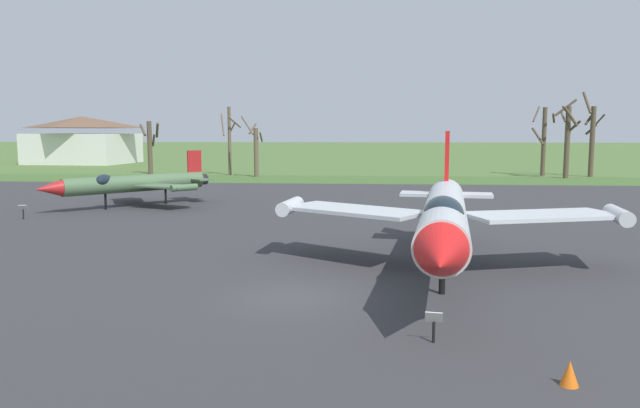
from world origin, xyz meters
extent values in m
plane|color=#4C6B33|center=(0.00, 0.00, 0.00)|extent=(600.00, 600.00, 0.00)
cube|color=#333335|center=(0.00, 16.92, 0.03)|extent=(94.61, 56.42, 0.05)
cube|color=#40622B|center=(0.00, 51.13, 0.03)|extent=(154.61, 12.00, 0.06)
cylinder|color=#4C6B47|center=(-14.92, 23.96, 1.82)|extent=(8.36, 8.99, 1.27)
cone|color=#B21E1E|center=(-19.23, 19.24, 1.82)|extent=(2.05, 2.09, 1.17)
cylinder|color=black|center=(-11.04, 28.22, 1.82)|extent=(1.13, 1.12, 0.89)
ellipsoid|color=#19232D|center=(-16.59, 22.13, 2.17)|extent=(1.00, 1.88, 0.94)
cube|color=#4C6B47|center=(-16.21, 26.47, 1.73)|extent=(3.88, 4.63, 0.12)
cube|color=#4C6B47|center=(-12.31, 22.91, 1.73)|extent=(4.58, 3.62, 0.12)
cylinder|color=#4C6B47|center=(-17.43, 28.10, 1.73)|extent=(1.72, 1.82, 0.47)
cylinder|color=#4C6B47|center=(-10.57, 21.85, 1.73)|extent=(1.72, 1.82, 0.47)
cube|color=#B21E1E|center=(-11.51, 27.71, 3.33)|extent=(0.95, 1.02, 1.74)
cube|color=#4C6B47|center=(-12.47, 28.37, 1.92)|extent=(2.13, 2.09, 0.12)
cube|color=#4C6B47|center=(-10.76, 26.82, 1.92)|extent=(2.13, 2.09, 0.12)
cylinder|color=black|center=(-16.56, 22.17, 0.59)|extent=(0.17, 0.17, 1.19)
cylinder|color=black|center=(-13.29, 25.75, 0.59)|extent=(0.17, 0.17, 1.19)
cylinder|color=black|center=(-19.77, 17.01, 0.35)|extent=(0.08, 0.08, 0.69)
cube|color=white|center=(-19.77, 17.01, 0.84)|extent=(0.54, 0.37, 0.29)
cylinder|color=silver|center=(5.61, 4.08, 2.43)|extent=(3.63, 14.78, 1.69)
cone|color=red|center=(4.48, -4.35, 2.43)|extent=(1.85, 2.51, 1.56)
cylinder|color=black|center=(6.63, 11.70, 2.43)|extent=(1.30, 1.08, 1.19)
ellipsoid|color=#19232D|center=(5.16, 0.70, 2.90)|extent=(1.34, 2.52, 1.26)
cube|color=silver|center=(1.94, 6.06, 2.30)|extent=(6.59, 5.52, 0.16)
cube|color=silver|center=(9.68, 5.02, 2.30)|extent=(6.62, 4.34, 0.16)
cylinder|color=silver|center=(-0.99, 7.16, 2.30)|extent=(0.99, 2.77, 0.63)
cylinder|color=silver|center=(12.80, 5.31, 2.30)|extent=(0.99, 2.77, 0.63)
cube|color=red|center=(6.51, 10.81, 4.51)|extent=(0.41, 1.61, 2.46)
cube|color=silver|center=(5.19, 10.75, 2.56)|extent=(2.13, 1.82, 0.16)
cube|color=silver|center=(7.78, 10.40, 2.56)|extent=(2.13, 1.82, 0.16)
cylinder|color=black|center=(5.18, 0.88, 0.79)|extent=(0.23, 0.23, 1.58)
cylinder|color=black|center=(6.04, 7.28, 0.79)|extent=(0.23, 0.23, 1.58)
cylinder|color=black|center=(4.37, -4.12, 0.31)|extent=(0.08, 0.08, 0.62)
cube|color=white|center=(4.37, -4.12, 0.76)|extent=(0.49, 0.28, 0.32)
cylinder|color=brown|center=(-26.84, 59.04, 3.54)|extent=(0.62, 0.62, 7.07)
cylinder|color=brown|center=(-26.38, 59.33, 4.56)|extent=(0.95, 1.27, 1.71)
cylinder|color=brown|center=(-25.89, 59.47, 5.90)|extent=(1.23, 2.22, 2.06)
cylinder|color=brown|center=(-27.50, 58.50, 5.91)|extent=(1.47, 1.70, 1.64)
cylinder|color=brown|center=(-15.65, 57.87, 4.46)|extent=(0.42, 0.42, 8.91)
cylinder|color=brown|center=(-14.83, 57.25, 6.93)|extent=(1.49, 1.86, 1.52)
cylinder|color=brown|center=(-15.34, 58.31, 6.21)|extent=(1.12, 0.86, 1.56)
cylinder|color=brown|center=(-16.45, 57.54, 6.56)|extent=(0.91, 1.84, 2.89)
cylinder|color=brown|center=(-11.52, 54.58, 3.06)|extent=(0.57, 0.57, 6.13)
cylinder|color=brown|center=(-10.87, 54.58, 5.03)|extent=(0.23, 1.44, 1.30)
cylinder|color=brown|center=(-12.41, 53.70, 6.46)|extent=(2.01, 2.02, 2.36)
cylinder|color=brown|center=(-11.99, 54.90, 6.06)|extent=(0.94, 1.23, 1.40)
cylinder|color=brown|center=(24.99, 59.87, 4.40)|extent=(0.56, 0.56, 8.79)
cylinder|color=brown|center=(24.10, 59.41, 5.09)|extent=(1.29, 2.11, 2.26)
cylinder|color=brown|center=(24.06, 60.47, 7.94)|extent=(1.45, 2.10, 2.09)
cylinder|color=brown|center=(25.98, 59.50, 7.41)|extent=(1.04, 2.18, 1.24)
cylinder|color=brown|center=(26.45, 55.24, 4.35)|extent=(0.64, 0.64, 8.70)
cylinder|color=brown|center=(26.26, 54.58, 7.77)|extent=(1.62, 0.72, 2.05)
cylinder|color=brown|center=(25.83, 55.20, 7.43)|extent=(0.33, 1.41, 1.28)
cylinder|color=brown|center=(27.25, 55.80, 6.19)|extent=(1.48, 1.92, 1.78)
cylinder|color=brown|center=(26.46, 56.46, 8.60)|extent=(2.61, 0.30, 2.12)
cylinder|color=brown|center=(26.49, 54.45, 7.47)|extent=(1.88, 0.43, 2.44)
cylinder|color=brown|center=(30.60, 58.71, 4.42)|extent=(0.62, 0.62, 8.84)
cylinder|color=brown|center=(30.63, 59.34, 5.96)|extent=(1.45, 0.33, 1.40)
cylinder|color=brown|center=(29.68, 58.54, 9.30)|extent=(0.72, 2.17, 2.83)
cylinder|color=brown|center=(30.34, 59.27, 7.31)|extent=(1.48, 0.93, 1.64)
cylinder|color=brown|center=(31.25, 59.46, 6.67)|extent=(1.78, 1.59, 2.51)
cube|color=silver|center=(-48.77, 84.91, 2.66)|extent=(17.29, 15.01, 5.33)
pyramid|color=brown|center=(-48.77, 84.91, 7.37)|extent=(18.16, 15.76, 2.04)
cone|color=orange|center=(7.11, -6.68, 0.32)|extent=(0.45, 0.45, 0.64)
camera|label=1|loc=(2.60, -19.98, 5.71)|focal=33.78mm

